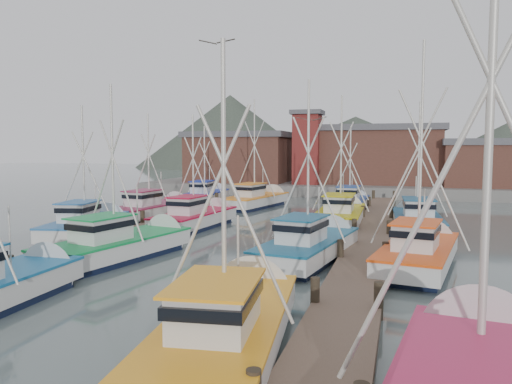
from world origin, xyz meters
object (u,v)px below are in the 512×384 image
(boat_12, at_px, (258,199))
(boat_8, at_px, (198,217))
(boat_4, at_px, (125,244))
(lookout_tower, at_px, (307,147))
(boat_1, at_px, (231,324))

(boat_12, bearing_deg, boat_8, -81.62)
(boat_4, bearing_deg, lookout_tower, 98.09)
(lookout_tower, bearing_deg, boat_12, -98.05)
(lookout_tower, distance_m, boat_8, 27.13)
(boat_8, relative_size, boat_12, 0.83)
(lookout_tower, distance_m, boat_4, 36.84)
(boat_8, xyz_separation_m, boat_12, (0.59, 12.63, 0.01))
(boat_1, relative_size, boat_4, 1.01)
(boat_12, bearing_deg, boat_1, -64.21)
(lookout_tower, distance_m, boat_12, 14.89)
(lookout_tower, height_order, boat_8, lookout_tower)
(boat_1, height_order, boat_12, boat_12)
(boat_8, bearing_deg, lookout_tower, 89.81)
(boat_4, height_order, boat_8, boat_4)
(boat_12, bearing_deg, lookout_tower, 93.02)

